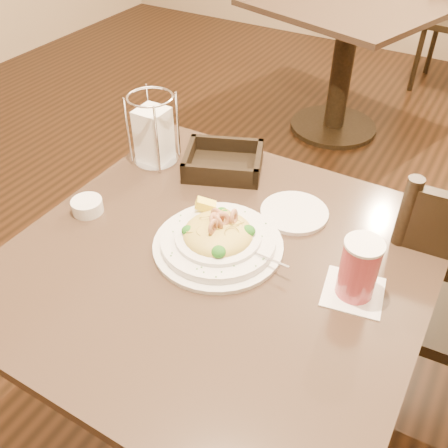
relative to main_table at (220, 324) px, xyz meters
The scene contains 9 objects.
ground 0.51m from the main_table, ahead, with size 7.00×7.00×0.00m, color black.
main_table is the anchor object (origin of this frame).
background_table 2.06m from the main_table, 100.80° to the left, with size 1.13×1.13×0.75m.
pasta_bowl 0.27m from the main_table, 126.12° to the left, with size 0.33×0.30×0.10m.
drink_glass 0.43m from the main_table, ahead, with size 0.14×0.14×0.14m.
bread_basket 0.44m from the main_table, 118.88° to the left, with size 0.26×0.23×0.06m.
napkin_caddy 0.54m from the main_table, 144.93° to the left, with size 0.13×0.13×0.20m.
side_plate 0.34m from the main_table, 69.68° to the left, with size 0.17×0.17×0.01m, color white.
butter_ramekin 0.45m from the main_table, behind, with size 0.08×0.08×0.03m, color white.
Camera 1 is at (0.42, -0.70, 1.52)m, focal length 40.00 mm.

